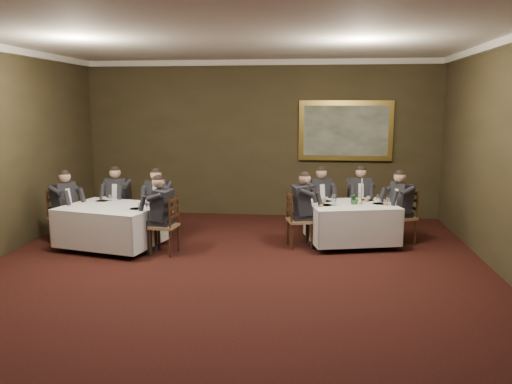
% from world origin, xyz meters
% --- Properties ---
extents(ground, '(10.00, 10.00, 0.00)m').
position_xyz_m(ground, '(0.00, 0.00, 0.00)').
color(ground, black).
rests_on(ground, ground).
extents(ceiling, '(8.00, 10.00, 0.10)m').
position_xyz_m(ceiling, '(0.00, 0.00, 3.50)').
color(ceiling, silver).
rests_on(ceiling, back_wall).
extents(back_wall, '(8.00, 0.10, 3.50)m').
position_xyz_m(back_wall, '(0.00, 5.00, 1.75)').
color(back_wall, '#322C19').
rests_on(back_wall, ground).
extents(crown_molding, '(8.00, 10.00, 0.12)m').
position_xyz_m(crown_molding, '(0.00, 0.00, 3.44)').
color(crown_molding, white).
rests_on(crown_molding, back_wall).
extents(table_main, '(1.76, 1.49, 0.67)m').
position_xyz_m(table_main, '(1.90, 2.65, 0.45)').
color(table_main, black).
rests_on(table_main, ground).
extents(table_second, '(1.91, 1.61, 0.67)m').
position_xyz_m(table_second, '(-2.33, 1.99, 0.45)').
color(table_second, black).
rests_on(table_second, ground).
extents(chair_main_backleft, '(0.58, 0.57, 1.00)m').
position_xyz_m(chair_main_backleft, '(1.32, 3.31, 0.28)').
color(chair_main_backleft, olive).
rests_on(chair_main_backleft, ground).
extents(diner_main_backleft, '(0.57, 0.61, 1.35)m').
position_xyz_m(diner_main_backleft, '(1.32, 3.30, 0.51)').
color(diner_main_backleft, black).
rests_on(diner_main_backleft, chair_main_backleft).
extents(chair_main_backright, '(0.47, 0.45, 1.00)m').
position_xyz_m(chair_main_backright, '(2.11, 3.51, 0.28)').
color(chair_main_backright, olive).
rests_on(chair_main_backright, ground).
extents(diner_main_backright, '(0.44, 0.51, 1.35)m').
position_xyz_m(diner_main_backright, '(2.11, 3.50, 0.51)').
color(diner_main_backright, black).
rests_on(diner_main_backright, chair_main_backright).
extents(chair_main_endleft, '(0.52, 0.53, 1.00)m').
position_xyz_m(chair_main_endleft, '(0.96, 2.43, 0.28)').
color(chair_main_endleft, olive).
rests_on(chair_main_endleft, ground).
extents(diner_main_endleft, '(0.57, 0.51, 1.35)m').
position_xyz_m(diner_main_endleft, '(0.98, 2.43, 0.51)').
color(diner_main_endleft, black).
rests_on(diner_main_endleft, chair_main_endleft).
extents(chair_main_endright, '(0.58, 0.59, 1.00)m').
position_xyz_m(chair_main_endright, '(2.83, 2.88, 0.28)').
color(chair_main_endright, olive).
rests_on(chair_main_endright, ground).
extents(diner_main_endright, '(0.61, 0.58, 1.35)m').
position_xyz_m(diner_main_endright, '(2.82, 2.88, 0.51)').
color(diner_main_endright, black).
rests_on(diner_main_endright, chair_main_endright).
extents(chair_sec_backleft, '(0.46, 0.44, 1.00)m').
position_xyz_m(chair_sec_backleft, '(-2.57, 2.92, 0.28)').
color(chair_sec_backleft, olive).
rests_on(chair_sec_backleft, ground).
extents(diner_sec_backleft, '(0.43, 0.50, 1.35)m').
position_xyz_m(diner_sec_backleft, '(-2.58, 2.91, 0.51)').
color(diner_sec_backleft, black).
rests_on(diner_sec_backleft, chair_sec_backleft).
extents(chair_sec_backright, '(0.46, 0.45, 1.00)m').
position_xyz_m(chair_sec_backright, '(-1.70, 2.72, 0.28)').
color(chair_sec_backright, olive).
rests_on(chair_sec_backright, ground).
extents(diner_sec_backright, '(0.44, 0.50, 1.35)m').
position_xyz_m(diner_sec_backright, '(-1.70, 2.71, 0.51)').
color(diner_sec_backright, black).
rests_on(diner_sec_backright, chair_sec_backright).
extents(chair_sec_endright, '(0.47, 0.48, 1.00)m').
position_xyz_m(chair_sec_endright, '(-1.30, 1.75, 0.28)').
color(chair_sec_endright, olive).
rests_on(chair_sec_endright, ground).
extents(diner_sec_endright, '(0.52, 0.45, 1.35)m').
position_xyz_m(diner_sec_endright, '(-1.31, 1.75, 0.51)').
color(diner_sec_endright, black).
rests_on(diner_sec_endright, chair_sec_endright).
extents(chair_sec_endleft, '(0.55, 0.56, 1.00)m').
position_xyz_m(chair_sec_endleft, '(-3.36, 2.22, 0.28)').
color(chair_sec_endleft, olive).
rests_on(chair_sec_endleft, ground).
extents(diner_sec_endleft, '(0.59, 0.54, 1.35)m').
position_xyz_m(diner_sec_endleft, '(-3.34, 2.22, 0.51)').
color(diner_sec_endleft, black).
rests_on(diner_sec_endleft, chair_sec_endleft).
extents(centerpiece, '(0.23, 0.20, 0.24)m').
position_xyz_m(centerpiece, '(1.95, 2.62, 0.88)').
color(centerpiece, '#2D5926').
rests_on(centerpiece, table_main).
extents(candlestick, '(0.07, 0.07, 0.48)m').
position_xyz_m(candlestick, '(2.07, 2.66, 0.94)').
color(candlestick, gold).
rests_on(candlestick, table_main).
extents(place_setting_table_main, '(0.33, 0.31, 0.14)m').
position_xyz_m(place_setting_table_main, '(1.48, 2.89, 0.80)').
color(place_setting_table_main, white).
rests_on(place_setting_table_main, table_main).
extents(place_setting_table_second, '(0.33, 0.31, 0.14)m').
position_xyz_m(place_setting_table_second, '(-2.63, 2.45, 0.80)').
color(place_setting_table_second, white).
rests_on(place_setting_table_second, table_second).
extents(painting, '(2.05, 0.09, 1.32)m').
position_xyz_m(painting, '(1.90, 4.94, 1.96)').
color(painting, '#DCBC50').
rests_on(painting, back_wall).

